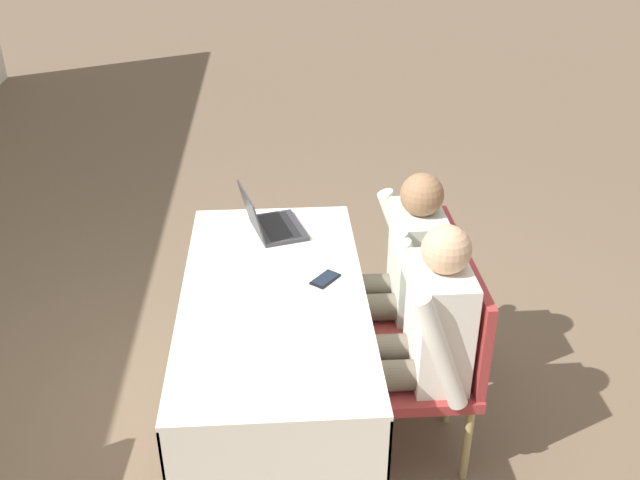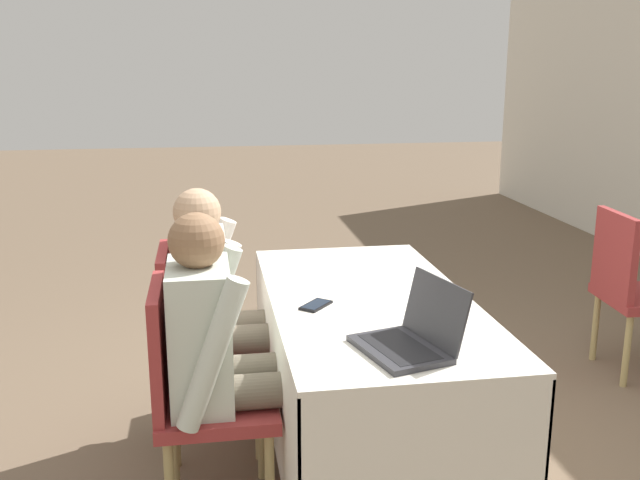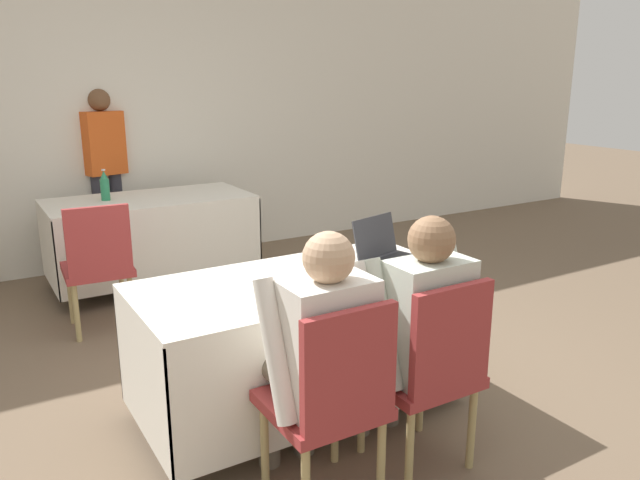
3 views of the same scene
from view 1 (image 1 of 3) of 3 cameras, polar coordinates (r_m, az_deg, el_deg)
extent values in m
plane|color=brown|center=(3.59, -3.37, -13.98)|extent=(24.00, 24.00, 0.00)
cube|color=white|center=(3.14, -3.75, -4.27)|extent=(1.62, 0.81, 0.02)
cube|color=white|center=(3.34, 3.35, -8.48)|extent=(1.62, 0.01, 0.60)
cube|color=white|center=(3.35, -10.50, -8.91)|extent=(1.62, 0.01, 0.60)
cube|color=white|center=(3.99, -3.72, -1.63)|extent=(0.01, 0.81, 0.60)
cylinder|color=#333333|center=(3.55, -3.40, -13.32)|extent=(0.06, 0.06, 0.11)
cube|color=#333338|center=(3.62, -3.33, 0.98)|extent=(0.38, 0.31, 0.02)
cube|color=black|center=(3.62, -3.33, 1.13)|extent=(0.32, 0.23, 0.00)
cube|color=#333338|center=(3.54, -5.54, 2.29)|extent=(0.33, 0.14, 0.21)
cube|color=black|center=(3.54, -5.54, 2.29)|extent=(0.30, 0.12, 0.19)
cube|color=black|center=(3.20, 0.43, -3.15)|extent=(0.16, 0.15, 0.01)
cube|color=#192333|center=(3.20, 0.43, -3.07)|extent=(0.14, 0.13, 0.00)
cube|color=white|center=(3.14, -6.21, -4.12)|extent=(0.22, 0.30, 0.00)
cube|color=white|center=(2.89, -7.59, -7.52)|extent=(0.21, 0.30, 0.00)
cylinder|color=tan|center=(3.43, 4.40, -11.99)|extent=(0.04, 0.04, 0.40)
cylinder|color=tan|center=(3.17, 5.28, -16.16)|extent=(0.04, 0.04, 0.40)
cylinder|color=tan|center=(3.49, 10.26, -11.59)|extent=(0.04, 0.04, 0.40)
cylinder|color=tan|center=(3.24, 11.68, -15.61)|extent=(0.04, 0.04, 0.40)
cube|color=#9E3333|center=(3.18, 8.19, -10.78)|extent=(0.44, 0.44, 0.05)
cube|color=#9E3333|center=(3.07, 12.20, -6.91)|extent=(0.40, 0.04, 0.45)
cylinder|color=tan|center=(3.81, 3.39, -7.08)|extent=(0.04, 0.04, 0.40)
cylinder|color=tan|center=(3.54, 4.08, -10.43)|extent=(0.04, 0.04, 0.40)
cylinder|color=tan|center=(3.87, 8.61, -6.81)|extent=(0.04, 0.04, 0.40)
cylinder|color=tan|center=(3.60, 9.73, -10.08)|extent=(0.04, 0.04, 0.40)
cube|color=#9E3333|center=(3.56, 6.66, -5.66)|extent=(0.44, 0.44, 0.05)
cube|color=#9E3333|center=(3.47, 10.14, -2.10)|extent=(0.40, 0.04, 0.45)
cylinder|color=#665B4C|center=(3.17, 5.66, -8.64)|extent=(0.13, 0.42, 0.13)
cylinder|color=#665B4C|center=(3.03, 6.19, -10.72)|extent=(0.13, 0.42, 0.13)
cylinder|color=#665B4C|center=(3.33, 2.28, -12.77)|extent=(0.10, 0.10, 0.45)
cylinder|color=#665B4C|center=(3.20, 2.61, -14.91)|extent=(0.10, 0.10, 0.45)
cube|color=silver|center=(3.01, 9.50, -6.54)|extent=(0.36, 0.22, 0.52)
cylinder|color=silver|center=(3.17, 8.01, -4.27)|extent=(0.08, 0.26, 0.54)
cylinder|color=silver|center=(2.84, 9.62, -8.92)|extent=(0.08, 0.26, 0.54)
sphere|color=tan|center=(2.83, 10.07, -0.76)|extent=(0.20, 0.20, 0.20)
cylinder|color=#665B4C|center=(3.57, 4.44, -3.75)|extent=(0.13, 0.42, 0.13)
cylinder|color=#665B4C|center=(3.42, 4.84, -5.39)|extent=(0.13, 0.42, 0.13)
cylinder|color=#665B4C|center=(3.72, 1.49, -7.64)|extent=(0.10, 0.10, 0.45)
cylinder|color=#665B4C|center=(3.57, 1.75, -9.36)|extent=(0.10, 0.10, 0.45)
cube|color=silver|center=(3.42, 7.75, -1.70)|extent=(0.36, 0.22, 0.52)
cylinder|color=silver|center=(3.59, 6.52, 0.10)|extent=(0.08, 0.26, 0.54)
cylinder|color=silver|center=(3.23, 7.75, -3.51)|extent=(0.08, 0.26, 0.54)
sphere|color=#8C6647|center=(3.26, 8.16, 3.60)|extent=(0.20, 0.20, 0.20)
camera|label=2|loc=(5.42, 2.93, 20.79)|focal=40.00mm
camera|label=3|loc=(2.90, 57.77, 0.78)|focal=35.00mm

